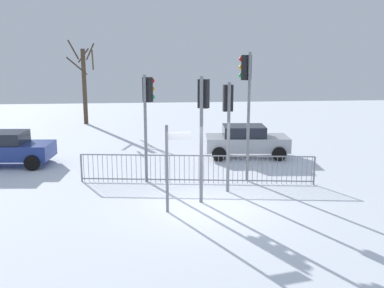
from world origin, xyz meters
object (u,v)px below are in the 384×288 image
traffic_light_mid_left (148,104)px  direction_sign_post (169,163)px  traffic_light_rear_right (246,88)px  bare_tree_left (84,82)px  car_silver_mid (246,141)px  traffic_light_rear_left (228,112)px  traffic_light_mid_right (203,111)px  car_blue_trailing (6,148)px

traffic_light_mid_left → direction_sign_post: 3.74m
traffic_light_rear_right → traffic_light_mid_left: 3.67m
traffic_light_rear_right → bare_tree_left: size_ratio=0.85×
direction_sign_post → car_silver_mid: 7.98m
traffic_light_rear_left → car_silver_mid: bearing=67.4°
direction_sign_post → bare_tree_left: (-4.90, 17.61, 1.35)m
traffic_light_mid_right → bare_tree_left: bare_tree_left is taller
traffic_light_rear_right → direction_sign_post: (-3.00, -3.13, -1.99)m
traffic_light_mid_left → car_silver_mid: 6.12m
traffic_light_rear_right → traffic_light_mid_left: bearing=141.7°
car_silver_mid → car_blue_trailing: (-10.63, -0.59, 0.00)m
traffic_light_rear_right → traffic_light_mid_right: traffic_light_rear_right is taller
traffic_light_rear_right → bare_tree_left: bare_tree_left is taller
traffic_light_mid_right → car_blue_trailing: traffic_light_mid_right is taller
direction_sign_post → car_silver_mid: bearing=48.4°
traffic_light_mid_right → car_silver_mid: size_ratio=1.03×
traffic_light_mid_left → car_blue_trailing: traffic_light_mid_left is taller
traffic_light_mid_right → traffic_light_mid_left: size_ratio=1.01×
direction_sign_post → car_blue_trailing: (-6.72, 6.33, -0.75)m
traffic_light_mid_left → direction_sign_post: (0.61, -3.41, -1.42)m
traffic_light_mid_right → car_silver_mid: (2.77, 6.03, -2.21)m
car_silver_mid → traffic_light_mid_right: bearing=-109.7°
car_silver_mid → bare_tree_left: bare_tree_left is taller
traffic_light_rear_right → direction_sign_post: traffic_light_rear_right is taller
traffic_light_rear_right → traffic_light_mid_left: size_ratio=1.20×
traffic_light_rear_right → traffic_light_mid_right: (-1.87, -2.24, -0.53)m
traffic_light_mid_left → car_silver_mid: (4.52, 3.52, -2.16)m
traffic_light_mid_right → direction_sign_post: bearing=-112.4°
direction_sign_post → car_blue_trailing: bearing=124.5°
direction_sign_post → traffic_light_mid_right: bearing=26.0°
traffic_light_rear_right → traffic_light_mid_right: 2.96m
direction_sign_post → bare_tree_left: bearing=93.3°
traffic_light_rear_right → traffic_light_rear_left: (-0.89, -1.19, -0.71)m
car_silver_mid → bare_tree_left: size_ratio=0.70×
traffic_light_rear_left → car_silver_mid: traffic_light_rear_left is taller
traffic_light_mid_right → traffic_light_rear_left: bearing=76.4°
car_blue_trailing → bare_tree_left: (1.83, 11.28, 2.10)m
traffic_light_mid_left → traffic_light_mid_right: bearing=-14.3°
traffic_light_rear_left → traffic_light_mid_left: (-2.72, 1.48, 0.14)m
traffic_light_mid_right → traffic_light_mid_left: 3.06m
traffic_light_rear_left → bare_tree_left: (-7.00, 15.68, 0.07)m
traffic_light_mid_right → car_silver_mid: traffic_light_mid_right is taller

